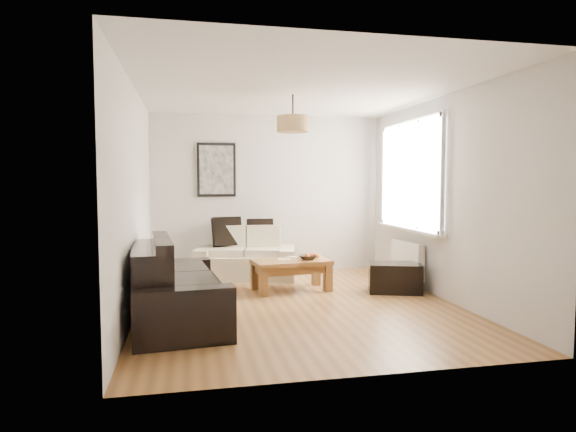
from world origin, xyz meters
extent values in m
plane|color=brown|center=(0.00, 0.00, 0.00)|extent=(4.50, 4.50, 0.00)
cube|color=white|center=(1.82, 0.80, 0.38)|extent=(0.10, 0.90, 0.52)
cylinder|color=tan|center=(0.00, 0.30, 2.23)|extent=(0.40, 0.40, 0.20)
cube|color=black|center=(1.45, 0.40, 0.20)|extent=(0.80, 0.64, 0.40)
cube|color=black|center=(-0.71, 1.96, 0.72)|extent=(0.48, 0.22, 0.46)
cube|color=black|center=(-0.18, 1.96, 0.70)|extent=(0.43, 0.16, 0.42)
imported|color=black|center=(0.31, 0.75, 0.46)|extent=(0.28, 0.28, 0.06)
sphere|color=#EC4913|center=(0.42, 0.84, 0.47)|extent=(0.07, 0.07, 0.06)
sphere|color=orange|center=(0.47, 0.81, 0.47)|extent=(0.07, 0.07, 0.07)
sphere|color=#E05712|center=(0.33, 0.85, 0.47)|extent=(0.08, 0.08, 0.07)
cube|color=beige|center=(-0.01, 0.81, 0.43)|extent=(0.18, 0.13, 0.01)
camera|label=1|loc=(-1.30, -5.71, 1.50)|focal=30.19mm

